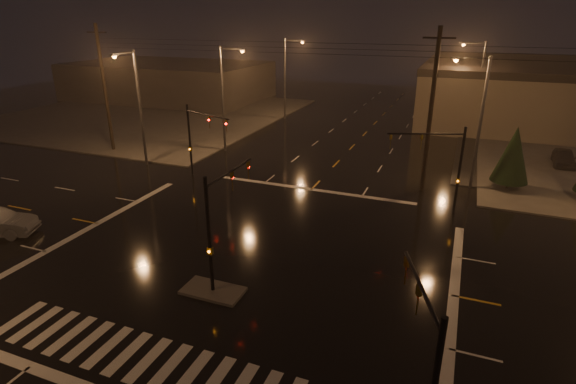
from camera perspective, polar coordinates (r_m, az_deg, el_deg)
name	(u,v)px	position (r m, az deg, el deg)	size (l,w,h in m)	color
ground	(249,254)	(25.78, -4.96, -7.90)	(140.00, 140.00, 0.00)	black
sidewalk_nw	(149,114)	(65.42, -17.21, 9.48)	(36.00, 36.00, 0.12)	#403E39
median_island	(213,291)	(22.78, -9.50, -12.26)	(3.00, 1.60, 0.15)	#403E39
crosswalk	(148,360)	(19.64, -17.34, -19.66)	(15.00, 2.60, 0.01)	beige
stop_bar_far	(312,189)	(35.01, 3.00, 0.35)	(16.00, 0.50, 0.01)	beige
commercial_block	(169,81)	(77.40, -14.89, 13.52)	(30.00, 18.00, 5.60)	#393432
signal_mast_median	(218,215)	(21.70, -8.85, -2.90)	(0.25, 4.59, 6.00)	black
signal_mast_ne	(445,159)	(31.41, 19.29, 3.94)	(4.84, 1.86, 6.00)	black
signal_mast_nw	(197,133)	(37.11, -11.47, 7.31)	(4.84, 1.86, 6.00)	black
signal_mast_se	(425,369)	(13.58, 17.04, -20.66)	(1.55, 3.87, 6.00)	black
streetlight_1	(225,92)	(44.17, -7.99, 12.42)	(2.77, 0.32, 10.00)	#38383A
streetlight_2	(287,74)	(58.51, -0.12, 14.81)	(2.77, 0.32, 10.00)	#38383A
streetlight_3	(477,114)	(36.65, 22.89, 9.11)	(2.77, 0.32, 10.00)	#38383A
streetlight_4	(477,80)	(56.42, 22.93, 12.93)	(2.77, 0.32, 10.00)	#38383A
streetlight_5	(137,101)	(41.34, -18.65, 10.91)	(0.32, 2.77, 10.00)	#38383A
utility_pole_0	(105,88)	(47.32, -22.25, 12.07)	(2.20, 0.32, 12.00)	black
utility_pole_1	(431,111)	(34.69, 17.67, 9.72)	(2.20, 0.32, 12.00)	black
conifer_0	(513,154)	(38.10, 26.69, 4.31)	(2.74, 2.74, 4.99)	black
car_parked	(564,158)	(47.35, 31.64, 3.73)	(1.76, 4.38, 1.49)	black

